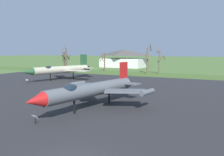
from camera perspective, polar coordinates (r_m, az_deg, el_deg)
The scene contains 12 objects.
asphalt_apron at distance 28.92m, azimuth 10.63°, elevation -6.48°, with size 101.37×58.53×0.05m, color #28282B.
grass_verge_strip at distance 63.23m, azimuth 19.14°, elevation 0.39°, with size 161.37×12.00×0.06m, color #446028.
jet_fighter_front_left at distance 25.87m, azimuth -5.18°, elevation -2.89°, with size 11.74×15.93×5.14m.
info_placard_front_left at distance 21.79m, azimuth -18.77°, elevation -9.61°, with size 0.68×0.37×0.87m.
jet_fighter_rear_center at distance 53.48m, azimuth -12.94°, elevation 2.09°, with size 12.79×17.35×5.81m.
info_placard_rear_center at distance 49.58m, azimuth -20.57°, elevation -0.68°, with size 0.51×0.29×0.93m.
bare_tree_far_left at distance 82.39m, azimuth -11.83°, elevation 4.41°, with size 3.06×2.88×6.32m.
bare_tree_left_of_center at distance 80.44m, azimuth -11.47°, elevation 4.89°, with size 2.73×2.72×8.92m.
bare_tree_center at distance 75.81m, azimuth -2.06°, elevation 4.28°, with size 2.08×3.06×5.99m.
bare_tree_right_of_center at distance 67.87m, azimuth 8.91°, elevation 4.59°, with size 1.87×1.95×8.68m.
bare_tree_far_right at distance 66.52m, azimuth 11.85°, elevation 4.28°, with size 2.49×2.58×7.82m.
visitor_building at distance 95.76m, azimuth 3.00°, elevation 4.94°, with size 18.76×12.90×7.35m.
Camera 1 is at (7.34, -9.64, 6.56)m, focal length 36.38 mm.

